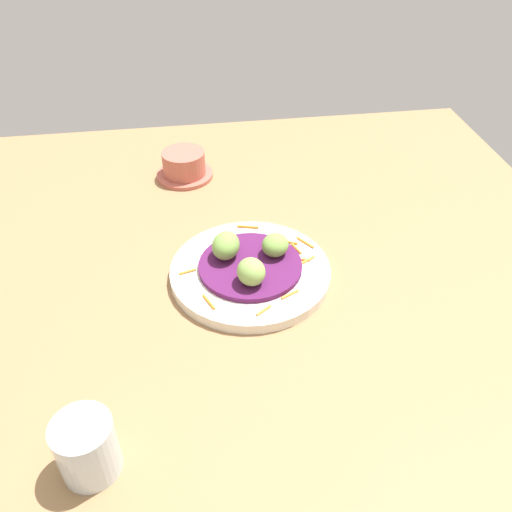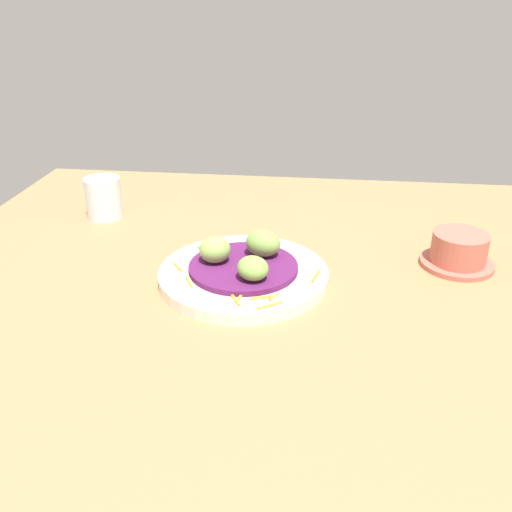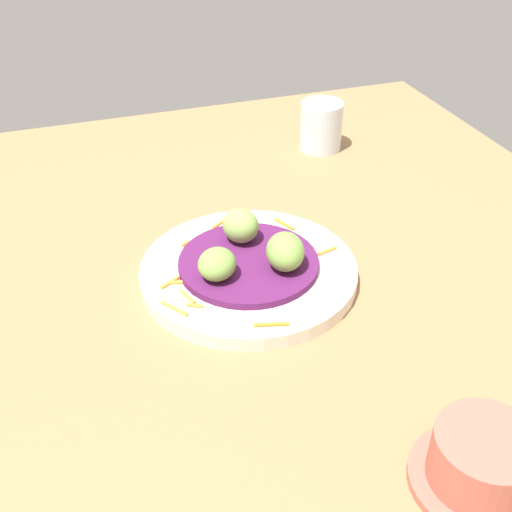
{
  "view_description": "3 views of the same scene",
  "coord_description": "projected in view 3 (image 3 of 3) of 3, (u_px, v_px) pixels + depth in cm",
  "views": [
    {
      "loc": [
        -13.17,
        -67.37,
        59.3
      ],
      "look_at": [
        -3.34,
        -1.63,
        5.8
      ],
      "focal_mm": 38.21,
      "sensor_mm": 36.0,
      "label": 1
    },
    {
      "loc": [
        69.49,
        8.84,
        42.48
      ],
      "look_at": [
        -5.09,
        -0.16,
        5.8
      ],
      "focal_mm": 39.33,
      "sensor_mm": 36.0,
      "label": 2
    },
    {
      "loc": [
        14.92,
        56.62,
        48.11
      ],
      "look_at": [
        -5.33,
        -2.24,
        4.77
      ],
      "focal_mm": 45.63,
      "sensor_mm": 36.0,
      "label": 3
    }
  ],
  "objects": [
    {
      "name": "guac_scoop_center",
      "position": [
        285.0,
        252.0,
        0.73
      ],
      "size": [
        5.8,
        6.51,
        4.11
      ],
      "primitive_type": "ellipsoid",
      "rotation": [
        0.0,
        0.0,
        2.84
      ],
      "color": "#759E47",
      "rests_on": "cabbage_bed"
    },
    {
      "name": "carrot_garnish",
      "position": [
        223.0,
        271.0,
        0.75
      ],
      "size": [
        22.49,
        22.38,
        0.4
      ],
      "color": "orange",
      "rests_on": "main_plate"
    },
    {
      "name": "guac_scoop_right",
      "position": [
        241.0,
        225.0,
        0.78
      ],
      "size": [
        4.97,
        5.34,
        4.09
      ],
      "primitive_type": "ellipsoid",
      "rotation": [
        0.0,
        0.0,
        3.31
      ],
      "color": "#84A851",
      "rests_on": "cabbage_bed"
    },
    {
      "name": "terracotta_bowl",
      "position": [
        482.0,
        463.0,
        0.52
      ],
      "size": [
        11.42,
        11.42,
        5.53
      ],
      "color": "#B75B4C",
      "rests_on": "table_surface"
    },
    {
      "name": "water_glass",
      "position": [
        321.0,
        126.0,
        1.04
      ],
      "size": [
        6.77,
        6.77,
        7.68
      ],
      "primitive_type": "cylinder",
      "color": "silver",
      "rests_on": "table_surface"
    },
    {
      "name": "guac_scoop_left",
      "position": [
        219.0,
        263.0,
        0.72
      ],
      "size": [
        6.11,
        6.22,
        3.46
      ],
      "primitive_type": "ellipsoid",
      "rotation": [
        0.0,
        0.0,
        4.12
      ],
      "color": "#759E47",
      "rests_on": "cabbage_bed"
    },
    {
      "name": "cabbage_bed",
      "position": [
        249.0,
        263.0,
        0.76
      ],
      "size": [
        16.4,
        16.4,
        0.87
      ],
      "primitive_type": "cylinder",
      "color": "#51194C",
      "rests_on": "main_plate"
    },
    {
      "name": "table_surface",
      "position": [
        219.0,
        302.0,
        0.75
      ],
      "size": [
        110.0,
        110.0,
        2.0
      ],
      "primitive_type": "cube",
      "color": "#936D47",
      "rests_on": "ground"
    },
    {
      "name": "main_plate",
      "position": [
        249.0,
        272.0,
        0.76
      ],
      "size": [
        25.48,
        25.48,
        1.76
      ],
      "primitive_type": "cylinder",
      "color": "silver",
      "rests_on": "table_surface"
    }
  ]
}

